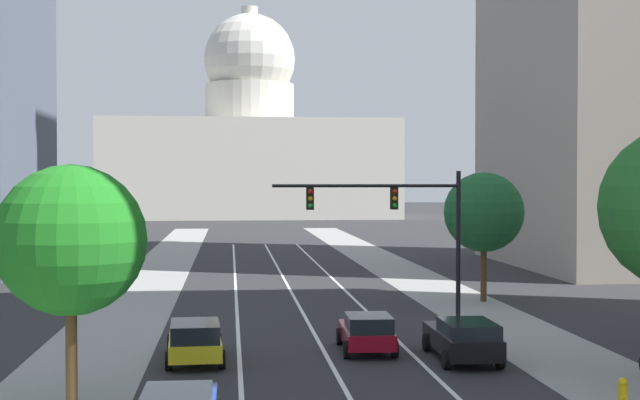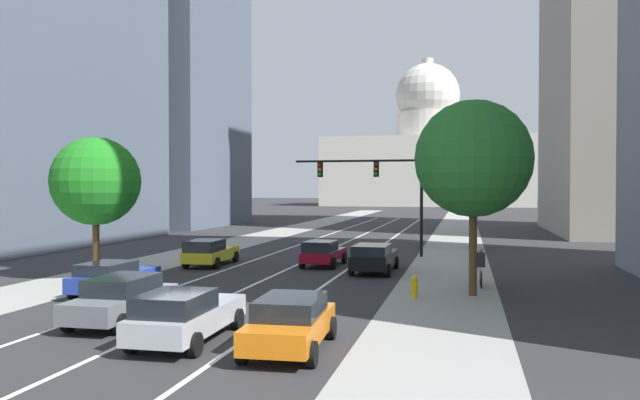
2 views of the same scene
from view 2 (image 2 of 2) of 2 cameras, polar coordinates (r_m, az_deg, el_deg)
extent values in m
plane|color=#2B2B2D|center=(60.88, 4.33, -2.98)|extent=(400.00, 400.00, 0.00)
cube|color=gray|center=(57.92, -4.66, -3.18)|extent=(4.31, 130.00, 0.01)
cube|color=gray|center=(55.20, 12.17, -3.41)|extent=(4.31, 130.00, 0.01)
cube|color=white|center=(46.87, -2.23, -4.18)|extent=(0.16, 90.00, 0.01)
cube|color=white|center=(46.16, 1.50, -4.27)|extent=(0.16, 90.00, 0.01)
cube|color=white|center=(45.64, 5.34, -4.33)|extent=(0.16, 90.00, 0.01)
cube|color=#4C5666|center=(79.02, -15.27, 16.99)|extent=(18.74, 18.33, 52.02)
cube|color=beige|center=(157.68, 9.70, 2.50)|extent=(49.04, 26.42, 16.41)
cylinder|color=beige|center=(158.38, 9.71, 6.64)|extent=(15.13, 15.13, 6.48)
sphere|color=beige|center=(159.28, 9.72, 9.34)|extent=(15.65, 15.65, 15.65)
cylinder|color=beige|center=(160.44, 9.73, 11.83)|extent=(2.82, 2.82, 3.91)
cube|color=#1E389E|center=(27.03, -18.07, -6.84)|extent=(1.80, 4.42, 0.60)
cube|color=black|center=(26.43, -18.79, -5.87)|extent=(1.63, 2.24, 0.45)
cylinder|color=black|center=(28.78, -17.96, -6.96)|extent=(0.23, 0.64, 0.64)
cylinder|color=black|center=(27.91, -14.90, -7.19)|extent=(0.23, 0.64, 0.64)
cylinder|color=black|center=(26.31, -21.42, -7.74)|extent=(0.23, 0.64, 0.64)
cylinder|color=black|center=(25.36, -18.18, -8.05)|extent=(0.23, 0.64, 0.64)
cube|color=#B2B5BA|center=(18.50, -11.82, -10.43)|extent=(1.84, 4.77, 0.64)
cube|color=black|center=(17.60, -13.02, -9.07)|extent=(1.66, 2.27, 0.54)
cylinder|color=black|center=(20.36, -12.25, -10.28)|extent=(0.23, 0.64, 0.64)
cylinder|color=black|center=(19.71, -7.48, -10.65)|extent=(0.23, 0.64, 0.64)
cylinder|color=black|center=(17.54, -16.71, -12.16)|extent=(0.23, 0.64, 0.64)
cylinder|color=black|center=(16.78, -11.27, -12.74)|extent=(0.23, 0.64, 0.64)
cube|color=yellow|center=(35.85, -9.80, -4.87)|extent=(1.98, 4.82, 0.58)
cube|color=black|center=(34.78, -10.42, -4.08)|extent=(1.73, 2.50, 0.60)
cylinder|color=black|center=(37.69, -10.21, -5.02)|extent=(0.25, 0.65, 0.64)
cylinder|color=black|center=(37.11, -7.66, -5.11)|extent=(0.25, 0.65, 0.64)
cylinder|color=black|center=(34.70, -12.09, -5.56)|extent=(0.25, 0.65, 0.64)
cylinder|color=black|center=(34.08, -9.34, -5.67)|extent=(0.25, 0.65, 0.64)
cube|color=orange|center=(17.07, -2.71, -11.45)|extent=(1.93, 4.35, 0.60)
cube|color=black|center=(16.98, -2.70, -9.60)|extent=(1.71, 2.41, 0.51)
cylinder|color=black|center=(18.72, -4.32, -11.27)|extent=(0.25, 0.65, 0.64)
cylinder|color=black|center=(18.36, 1.05, -11.51)|extent=(0.25, 0.65, 0.64)
cylinder|color=black|center=(16.00, -7.05, -13.42)|extent=(0.25, 0.65, 0.64)
cylinder|color=black|center=(15.58, -0.75, -13.81)|extent=(0.25, 0.65, 0.64)
cube|color=maroon|center=(34.96, 0.35, -5.02)|extent=(1.82, 4.06, 0.57)
cube|color=black|center=(34.11, 0.01, -4.21)|extent=(1.63, 2.11, 0.56)
cylinder|color=black|center=(36.52, -0.42, -5.20)|extent=(0.24, 0.65, 0.64)
cylinder|color=black|center=(36.12, 2.21, -5.27)|extent=(0.24, 0.65, 0.64)
cylinder|color=black|center=(33.91, -1.63, -5.69)|extent=(0.24, 0.65, 0.64)
cylinder|color=black|center=(33.48, 1.19, -5.78)|extent=(0.24, 0.65, 0.64)
cube|color=black|center=(32.58, 4.99, -5.37)|extent=(1.90, 4.81, 0.68)
cube|color=black|center=(31.56, 4.72, -4.51)|extent=(1.72, 2.57, 0.49)
cylinder|color=black|center=(34.37, 3.90, -5.60)|extent=(0.23, 0.64, 0.64)
cylinder|color=black|center=(34.10, 6.94, -5.66)|extent=(0.23, 0.64, 0.64)
cylinder|color=black|center=(31.19, 2.85, -6.29)|extent=(0.23, 0.64, 0.64)
cylinder|color=black|center=(30.90, 6.20, -6.36)|extent=(0.23, 0.64, 0.64)
cube|color=slate|center=(21.42, -17.50, -8.88)|extent=(1.80, 4.63, 0.63)
cube|color=black|center=(21.36, -17.46, -7.33)|extent=(1.63, 2.47, 0.54)
cylinder|color=black|center=(23.24, -17.43, -8.88)|extent=(0.23, 0.64, 0.64)
cylinder|color=black|center=(22.45, -13.53, -9.22)|extent=(0.23, 0.64, 0.64)
cylinder|color=black|center=(20.63, -21.82, -10.19)|extent=(0.23, 0.64, 0.64)
cylinder|color=black|center=(19.72, -17.57, -10.68)|extent=(0.23, 0.64, 0.64)
cylinder|color=black|center=(39.84, 9.19, -0.31)|extent=(0.20, 0.20, 6.71)
cylinder|color=black|center=(40.35, 3.41, 3.56)|extent=(8.15, 0.14, 0.14)
cube|color=black|center=(40.14, 5.13, 2.79)|extent=(0.32, 0.28, 0.96)
sphere|color=red|center=(40.00, 5.10, 3.22)|extent=(0.20, 0.20, 0.20)
sphere|color=orange|center=(39.99, 5.10, 2.79)|extent=(0.20, 0.20, 0.20)
sphere|color=green|center=(39.99, 5.10, 2.36)|extent=(0.20, 0.20, 0.20)
cube|color=black|center=(40.81, 0.02, 2.76)|extent=(0.32, 0.28, 0.96)
sphere|color=red|center=(40.67, -0.03, 3.19)|extent=(0.20, 0.20, 0.20)
sphere|color=orange|center=(40.66, -0.03, 2.77)|extent=(0.20, 0.20, 0.20)
sphere|color=green|center=(40.65, -0.03, 2.35)|extent=(0.20, 0.20, 0.20)
cylinder|color=yellow|center=(25.10, 8.54, -8.03)|extent=(0.26, 0.26, 0.70)
sphere|color=yellow|center=(25.04, 8.54, -7.06)|extent=(0.26, 0.26, 0.26)
cylinder|color=yellow|center=(24.94, 8.51, -8.01)|extent=(0.10, 0.12, 0.10)
cylinder|color=black|center=(28.16, 14.41, -7.10)|extent=(0.06, 0.66, 0.66)
cylinder|color=black|center=(29.19, 14.34, -6.81)|extent=(0.06, 0.66, 0.66)
cube|color=#A51919|center=(28.65, 14.38, -6.51)|extent=(0.07, 1.00, 0.36)
cube|color=#262833|center=(28.52, 14.39, -5.27)|extent=(0.36, 0.28, 0.64)
sphere|color=tan|center=(28.55, 14.39, -4.40)|extent=(0.22, 0.22, 0.22)
cylinder|color=#51381E|center=(31.52, -19.64, -3.94)|extent=(0.32, 0.32, 3.19)
sphere|color=#1D731C|center=(31.40, -19.68, 1.63)|extent=(4.17, 4.17, 4.17)
cylinder|color=#51381E|center=(26.00, 13.70, -4.22)|extent=(0.32, 0.32, 3.86)
sphere|color=#226525|center=(25.91, 13.74, 3.68)|extent=(4.70, 4.70, 4.70)
cylinder|color=#51381E|center=(46.89, 13.63, -2.26)|extent=(0.32, 0.32, 3.20)
sphere|color=#1F5E2E|center=(46.82, 13.64, 1.47)|extent=(4.15, 4.15, 4.15)
camera|label=1|loc=(12.81, -72.11, 9.09)|focal=50.74mm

